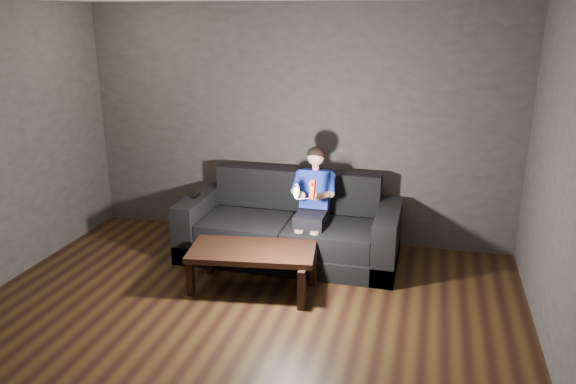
# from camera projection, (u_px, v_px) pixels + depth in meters

# --- Properties ---
(floor) EXTENTS (5.00, 5.00, 0.00)m
(floor) POSITION_uv_depth(u_px,v_px,m) (222.00, 347.00, 4.53)
(floor) COLOR black
(floor) RESTS_ON ground
(back_wall) EXTENTS (5.00, 0.04, 2.70)m
(back_wall) POSITION_uv_depth(u_px,v_px,m) (296.00, 125.00, 6.42)
(back_wall) COLOR #362F2E
(back_wall) RESTS_ON ground
(sofa) EXTENTS (2.34, 1.01, 0.90)m
(sofa) POSITION_uv_depth(u_px,v_px,m) (290.00, 231.00, 6.14)
(sofa) COLOR black
(sofa) RESTS_ON floor
(child) EXTENTS (0.46, 0.56, 1.12)m
(child) POSITION_uv_depth(u_px,v_px,m) (313.00, 196.00, 5.87)
(child) COLOR black
(child) RESTS_ON sofa
(wii_remote_red) EXTENTS (0.06, 0.08, 0.19)m
(wii_remote_red) POSITION_uv_depth(u_px,v_px,m) (313.00, 190.00, 5.39)
(wii_remote_red) COLOR red
(wii_remote_red) RESTS_ON child
(nunchuk_white) EXTENTS (0.08, 0.10, 0.16)m
(nunchuk_white) POSITION_uv_depth(u_px,v_px,m) (296.00, 191.00, 5.44)
(nunchuk_white) COLOR white
(nunchuk_white) RESTS_ON child
(wii_remote_black) EXTENTS (0.05, 0.17, 0.03)m
(wii_remote_black) POSITION_uv_depth(u_px,v_px,m) (196.00, 195.00, 6.20)
(wii_remote_black) COLOR black
(wii_remote_black) RESTS_ON sofa
(coffee_table) EXTENTS (1.26, 0.76, 0.43)m
(coffee_table) POSITION_uv_depth(u_px,v_px,m) (252.00, 254.00, 5.35)
(coffee_table) COLOR black
(coffee_table) RESTS_ON floor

